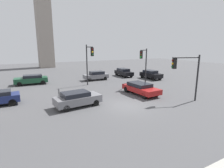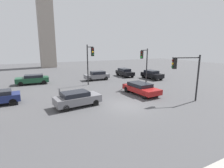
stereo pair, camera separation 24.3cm
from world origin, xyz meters
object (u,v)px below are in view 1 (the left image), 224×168
object	(u,v)px
car_1	(96,75)
car_3	(32,79)
car_5	(151,74)
car_6	(124,72)
traffic_light_0	(89,57)
car_4	(77,99)
car_0	(140,88)
traffic_light_1	(186,69)
traffic_light_2	(144,60)

from	to	relation	value
car_1	car_3	size ratio (longest dim) A/B	0.89
car_5	car_1	bearing A→B (deg)	-113.36
car_1	car_6	distance (m)	6.11
car_3	car_5	world-z (taller)	car_5
car_3	car_5	distance (m)	18.87
traffic_light_0	car_6	world-z (taller)	traffic_light_0
car_4	car_6	world-z (taller)	car_6
car_3	car_4	world-z (taller)	car_4
car_5	car_0	bearing A→B (deg)	-49.09
car_0	car_6	world-z (taller)	car_6
car_0	car_5	distance (m)	10.43
car_4	car_1	bearing A→B (deg)	53.64
car_4	car_0	bearing A→B (deg)	-0.45
car_5	car_3	bearing A→B (deg)	-106.66
traffic_light_0	car_5	world-z (taller)	traffic_light_0
car_6	car_3	bearing A→B (deg)	-88.69
traffic_light_1	car_3	size ratio (longest dim) A/B	1.01
traffic_light_2	car_6	bearing A→B (deg)	-139.65
traffic_light_0	car_6	xyz separation A→B (m)	(8.91, 5.92, -3.26)
traffic_light_2	car_6	xyz separation A→B (m)	(1.92, 8.25, -2.88)
traffic_light_1	car_1	distance (m)	15.23
car_0	car_6	xyz separation A→B (m)	(4.89, 11.62, 0.05)
traffic_light_2	traffic_light_1	bearing A→B (deg)	47.25
car_0	car_3	bearing A→B (deg)	-140.42
traffic_light_2	car_5	distance (m)	6.63
car_0	car_1	size ratio (longest dim) A/B	1.21
traffic_light_1	car_1	xyz separation A→B (m)	(-3.26, 14.67, -2.50)
car_1	car_0	bearing A→B (deg)	97.71
traffic_light_1	car_4	xyz separation A→B (m)	(-9.83, 3.44, -2.52)
traffic_light_1	car_1	world-z (taller)	traffic_light_1
traffic_light_0	car_3	world-z (taller)	traffic_light_0
car_0	car_3	distance (m)	15.93
traffic_light_1	traffic_light_0	bearing A→B (deg)	-40.01
car_4	car_6	xyz separation A→B (m)	(12.57, 12.37, 0.03)
car_3	car_4	distance (m)	12.90
traffic_light_0	traffic_light_1	distance (m)	11.68
traffic_light_1	traffic_light_2	size ratio (longest dim) A/B	0.90
traffic_light_0	car_6	bearing A→B (deg)	133.99
traffic_light_0	traffic_light_2	world-z (taller)	traffic_light_0
car_5	traffic_light_1	bearing A→B (deg)	-28.04
car_0	car_4	xyz separation A→B (m)	(-7.68, -0.75, 0.02)
car_0	car_1	xyz separation A→B (m)	(-1.11, 10.48, 0.04)
car_1	car_5	world-z (taller)	car_5
traffic_light_0	car_1	bearing A→B (deg)	159.06
traffic_light_1	car_1	size ratio (longest dim) A/B	1.14
traffic_light_0	car_5	size ratio (longest dim) A/B	1.39
car_4	car_6	bearing A→B (deg)	38.53
car_0	car_5	bearing A→B (deg)	130.71
car_3	car_1	bearing A→B (deg)	175.98
traffic_light_2	car_5	bearing A→B (deg)	-177.11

